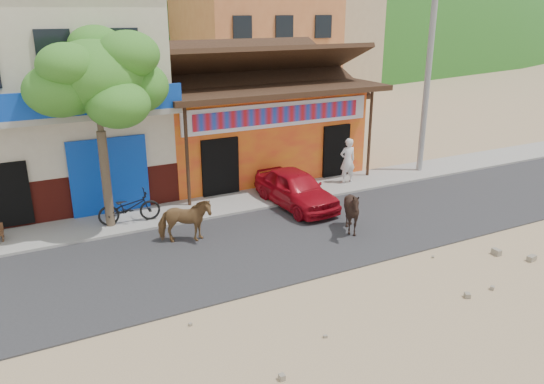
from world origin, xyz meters
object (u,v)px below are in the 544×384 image
Objects in this scene: cow_dark at (352,211)px; red_car at (296,188)px; scooter at (129,207)px; utility_pole at (428,73)px; tree at (101,131)px; cow_tan at (185,221)px; pedestrian at (348,161)px.

cow_dark reaches higher than red_car.
scooter is at bearing 167.46° from red_car.
utility_pole is 12.69m from scooter.
tree is 4.22× the size of cow_dark.
pedestrian is (7.36, 2.34, 0.30)m from cow_tan.
cow_dark is at bearing -30.70° from tree.
tree reaches higher than scooter.
pedestrian is (2.99, 1.20, 0.32)m from red_car.
utility_pole is at bearing -59.95° from cow_tan.
pedestrian is (2.64, 4.04, 0.25)m from cow_dark.
utility_pole is 4.14× the size of scooter.
cow_tan is at bearing -168.07° from utility_pole.
cow_tan is at bearing -147.12° from scooter.
scooter is 1.10× the size of pedestrian.
pedestrian reaches higher than cow_tan.
scooter is at bearing -6.09° from tree.
cow_tan reaches higher than scooter.
scooter is (0.60, -0.06, -2.49)m from tree.
utility_pole is at bearing -174.35° from pedestrian.
red_car reaches higher than scooter.
tree is at bearing 167.80° from red_car.
pedestrian is (-3.70, 0.00, -3.12)m from utility_pole.
tree is 3.83× the size of cow_tan.
cow_tan is 0.81× the size of scooter.
scooter is at bearing 7.48° from pedestrian.
tree reaches higher than red_car.
tree is at bearing 6.96° from pedestrian.
cow_tan is 7.73m from pedestrian.
cow_tan reaches higher than red_car.
scooter is (-5.51, 0.94, -0.06)m from red_car.
pedestrian is at bearing -84.03° from scooter.
tree is at bearing 88.08° from scooter.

